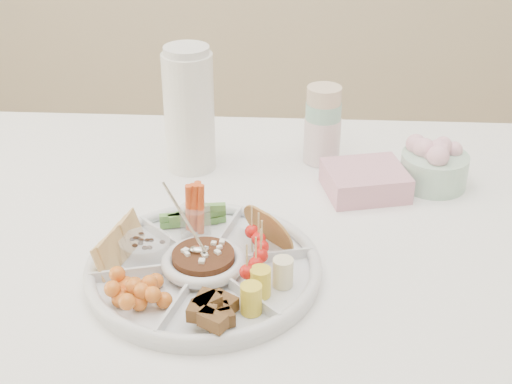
{
  "coord_description": "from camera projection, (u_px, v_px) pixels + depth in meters",
  "views": [
    {
      "loc": [
        0.02,
        -1.1,
        1.45
      ],
      "look_at": [
        -0.04,
        -0.05,
        0.86
      ],
      "focal_mm": 50.0,
      "sensor_mm": 36.0,
      "label": 1
    }
  ],
  "objects": [
    {
      "name": "dining_table",
      "position": [
        276.0,
        382.0,
        1.49
      ],
      "size": [
        1.52,
        1.02,
        0.76
      ],
      "primitive_type": "cube",
      "color": "white",
      "rests_on": "floor"
    },
    {
      "name": "party_tray",
      "position": [
        204.0,
        265.0,
        1.16
      ],
      "size": [
        0.46,
        0.46,
        0.04
      ],
      "primitive_type": "cylinder",
      "rotation": [
        0.0,
        0.0,
        0.26
      ],
      "color": "silver",
      "rests_on": "dining_table"
    },
    {
      "name": "bean_dip",
      "position": [
        203.0,
        261.0,
        1.16
      ],
      "size": [
        0.12,
        0.12,
        0.04
      ],
      "primitive_type": "cylinder",
      "rotation": [
        0.0,
        0.0,
        0.26
      ],
      "color": "black",
      "rests_on": "party_tray"
    },
    {
      "name": "tortillas",
      "position": [
        263.0,
        226.0,
        1.23
      ],
      "size": [
        0.13,
        0.13,
        0.06
      ],
      "primitive_type": null,
      "rotation": [
        0.0,
        0.0,
        0.26
      ],
      "color": "#BB812D",
      "rests_on": "party_tray"
    },
    {
      "name": "carrot_cucumber",
      "position": [
        193.0,
        204.0,
        1.25
      ],
      "size": [
        0.13,
        0.13,
        0.1
      ],
      "primitive_type": null,
      "rotation": [
        0.0,
        0.0,
        0.26
      ],
      "color": "#E2511E",
      "rests_on": "party_tray"
    },
    {
      "name": "pita_raisins",
      "position": [
        131.0,
        240.0,
        1.19
      ],
      "size": [
        0.14,
        0.14,
        0.06
      ],
      "primitive_type": null,
      "rotation": [
        0.0,
        0.0,
        0.26
      ],
      "color": "tan",
      "rests_on": "party_tray"
    },
    {
      "name": "cherries",
      "position": [
        136.0,
        291.0,
        1.08
      ],
      "size": [
        0.14,
        0.14,
        0.05
      ],
      "primitive_type": null,
      "rotation": [
        0.0,
        0.0,
        0.26
      ],
      "color": "orange",
      "rests_on": "party_tray"
    },
    {
      "name": "granola_chunks",
      "position": [
        215.0,
        308.0,
        1.05
      ],
      "size": [
        0.13,
        0.13,
        0.05
      ],
      "primitive_type": null,
      "rotation": [
        0.0,
        0.0,
        0.26
      ],
      "color": "#442F14",
      "rests_on": "party_tray"
    },
    {
      "name": "banana_tomato",
      "position": [
        280.0,
        261.0,
        1.11
      ],
      "size": [
        0.13,
        0.13,
        0.09
      ],
      "primitive_type": null,
      "rotation": [
        0.0,
        0.0,
        0.26
      ],
      "color": "#CEC57D",
      "rests_on": "party_tray"
    },
    {
      "name": "cup_stack",
      "position": [
        323.0,
        115.0,
        1.49
      ],
      "size": [
        0.09,
        0.09,
        0.21
      ],
      "primitive_type": "cylinder",
      "rotation": [
        0.0,
        0.0,
        0.13
      ],
      "color": "#B0BCAD",
      "rests_on": "dining_table"
    },
    {
      "name": "thermos",
      "position": [
        189.0,
        108.0,
        1.46
      ],
      "size": [
        0.13,
        0.13,
        0.27
      ],
      "primitive_type": "cylinder",
      "rotation": [
        0.0,
        0.0,
        -0.37
      ],
      "color": "white",
      "rests_on": "dining_table"
    },
    {
      "name": "flower_bowl",
      "position": [
        435.0,
        163.0,
        1.43
      ],
      "size": [
        0.17,
        0.17,
        0.1
      ],
      "primitive_type": "cylinder",
      "rotation": [
        0.0,
        0.0,
        -0.37
      ],
      "color": "#AACFB7",
      "rests_on": "dining_table"
    },
    {
      "name": "napkin_stack",
      "position": [
        365.0,
        181.0,
        1.41
      ],
      "size": [
        0.18,
        0.17,
        0.05
      ],
      "primitive_type": "cube",
      "rotation": [
        0.0,
        0.0,
        0.24
      ],
      "color": "pink",
      "rests_on": "dining_table"
    }
  ]
}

